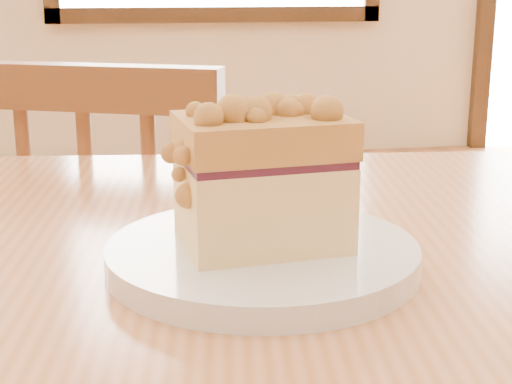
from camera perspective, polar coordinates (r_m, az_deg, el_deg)
cafe_chair_main at (r=1.22m, az=-8.77°, el=-10.06°), size 0.50×0.50×0.86m
plate at (r=0.57m, az=0.47°, el=-4.73°), size 0.23×0.23×0.02m
cake_slice at (r=0.55m, az=0.50°, el=1.53°), size 0.13×0.10×0.11m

